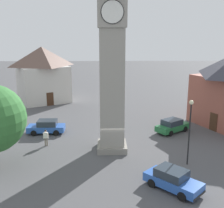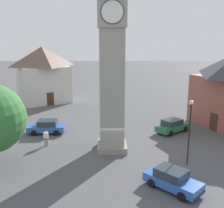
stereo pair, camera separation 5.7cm
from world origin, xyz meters
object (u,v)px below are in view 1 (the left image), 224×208
(car_blue_kerb, at_px, (46,127))
(clock_tower, at_px, (112,24))
(car_red_corner, at_px, (172,126))
(pedestrian, at_px, (46,136))
(building_terrace_right, at_px, (43,74))
(car_white_side, at_px, (173,179))
(lamp_post, at_px, (190,123))

(car_blue_kerb, bearing_deg, clock_tower, -33.34)
(car_red_corner, distance_m, pedestrian, 14.06)
(pedestrian, bearing_deg, car_blue_kerb, 100.93)
(clock_tower, distance_m, car_blue_kerb, 13.96)
(clock_tower, distance_m, building_terrace_right, 24.54)
(car_white_side, xyz_separation_m, lamp_post, (2.22, 3.90, 2.94))
(car_blue_kerb, height_order, car_red_corner, same)
(clock_tower, height_order, car_white_side, clock_tower)
(clock_tower, height_order, pedestrian, clock_tower)
(clock_tower, xyz_separation_m, car_red_corner, (7.00, 4.81, -10.92))
(clock_tower, bearing_deg, car_white_side, -60.42)
(clock_tower, bearing_deg, lamp_post, -27.97)
(car_blue_kerb, bearing_deg, car_red_corner, 0.14)
(car_blue_kerb, distance_m, car_white_side, 16.59)
(car_white_side, height_order, lamp_post, lamp_post)
(clock_tower, distance_m, lamp_post, 10.74)
(car_white_side, bearing_deg, building_terrace_right, 118.26)
(pedestrian, bearing_deg, building_terrace_right, 102.61)
(clock_tower, height_order, car_blue_kerb, clock_tower)
(car_blue_kerb, bearing_deg, car_white_side, -46.61)
(car_red_corner, height_order, lamp_post, lamp_post)
(clock_tower, distance_m, pedestrian, 12.56)
(car_red_corner, xyz_separation_m, building_terrace_right, (-17.96, 15.99, 3.87))
(car_red_corner, bearing_deg, clock_tower, -145.49)
(lamp_post, bearing_deg, car_white_side, -119.67)
(car_red_corner, distance_m, car_white_side, 12.43)
(building_terrace_right, bearing_deg, lamp_post, -54.39)
(car_blue_kerb, height_order, pedestrian, pedestrian)
(clock_tower, xyz_separation_m, building_terrace_right, (-10.96, 20.80, -7.04))
(car_blue_kerb, relative_size, lamp_post, 0.74)
(car_white_side, distance_m, lamp_post, 5.37)
(clock_tower, bearing_deg, pedestrian, 170.79)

